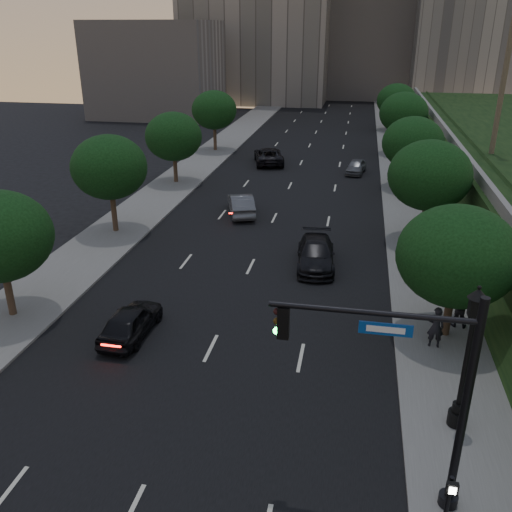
% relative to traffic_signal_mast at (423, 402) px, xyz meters
% --- Properties ---
extents(ground, '(160.00, 160.00, 0.00)m').
position_rel_traffic_signal_mast_xyz_m(ground, '(-8.04, 2.02, -3.67)').
color(ground, black).
rests_on(ground, ground).
extents(road_surface, '(16.00, 140.00, 0.02)m').
position_rel_traffic_signal_mast_xyz_m(road_surface, '(-8.04, 32.02, -3.66)').
color(road_surface, black).
rests_on(road_surface, ground).
extents(sidewalk_right, '(4.50, 140.00, 0.15)m').
position_rel_traffic_signal_mast_xyz_m(sidewalk_right, '(2.21, 32.02, -3.60)').
color(sidewalk_right, slate).
rests_on(sidewalk_right, ground).
extents(sidewalk_left, '(4.50, 140.00, 0.15)m').
position_rel_traffic_signal_mast_xyz_m(sidewalk_left, '(-18.29, 32.02, -3.60)').
color(sidewalk_left, slate).
rests_on(sidewalk_left, ground).
extents(parapet_wall, '(0.35, 90.00, 0.70)m').
position_rel_traffic_signal_mast_xyz_m(parapet_wall, '(5.46, 30.02, 0.68)').
color(parapet_wall, slate).
rests_on(parapet_wall, embankment).
extents(office_block_left, '(26.00, 20.00, 32.00)m').
position_rel_traffic_signal_mast_xyz_m(office_block_left, '(-22.04, 94.02, 12.33)').
color(office_block_left, gray).
rests_on(office_block_left, ground).
extents(office_block_mid, '(22.00, 18.00, 26.00)m').
position_rel_traffic_signal_mast_xyz_m(office_block_mid, '(-2.04, 104.02, 9.33)').
color(office_block_mid, '#AAA39C').
rests_on(office_block_mid, ground).
extents(office_block_filler, '(18.00, 16.00, 14.00)m').
position_rel_traffic_signal_mast_xyz_m(office_block_filler, '(-34.04, 72.02, 3.33)').
color(office_block_filler, '#AAA39C').
rests_on(office_block_filler, ground).
extents(tree_right_a, '(5.20, 5.20, 6.24)m').
position_rel_traffic_signal_mast_xyz_m(tree_right_a, '(2.26, 10.02, 0.35)').
color(tree_right_a, '#38281C').
rests_on(tree_right_a, ground).
extents(tree_right_b, '(5.20, 5.20, 6.74)m').
position_rel_traffic_signal_mast_xyz_m(tree_right_b, '(2.26, 22.02, 0.84)').
color(tree_right_b, '#38281C').
rests_on(tree_right_b, ground).
extents(tree_right_c, '(5.20, 5.20, 6.24)m').
position_rel_traffic_signal_mast_xyz_m(tree_right_c, '(2.26, 35.02, 0.35)').
color(tree_right_c, '#38281C').
rests_on(tree_right_c, ground).
extents(tree_right_d, '(5.20, 5.20, 6.74)m').
position_rel_traffic_signal_mast_xyz_m(tree_right_d, '(2.26, 49.02, 0.84)').
color(tree_right_d, '#38281C').
rests_on(tree_right_d, ground).
extents(tree_right_e, '(5.20, 5.20, 6.24)m').
position_rel_traffic_signal_mast_xyz_m(tree_right_e, '(2.26, 64.02, 0.35)').
color(tree_right_e, '#38281C').
rests_on(tree_right_e, ground).
extents(tree_left_b, '(5.00, 5.00, 6.71)m').
position_rel_traffic_signal_mast_xyz_m(tree_left_b, '(-18.34, 20.02, 0.90)').
color(tree_left_b, '#38281C').
rests_on(tree_left_b, ground).
extents(tree_left_c, '(5.00, 5.00, 6.34)m').
position_rel_traffic_signal_mast_xyz_m(tree_left_c, '(-18.34, 33.02, 0.53)').
color(tree_left_c, '#38281C').
rests_on(tree_left_c, ground).
extents(tree_left_d, '(5.00, 5.00, 6.71)m').
position_rel_traffic_signal_mast_xyz_m(tree_left_d, '(-18.34, 47.02, 0.90)').
color(tree_left_d, '#38281C').
rests_on(tree_left_d, ground).
extents(traffic_signal_mast, '(5.68, 0.56, 7.00)m').
position_rel_traffic_signal_mast_xyz_m(traffic_signal_mast, '(0.00, 0.00, 0.00)').
color(traffic_signal_mast, black).
rests_on(traffic_signal_mast, ground).
extents(street_lamp, '(0.64, 0.64, 5.62)m').
position_rel_traffic_signal_mast_xyz_m(street_lamp, '(1.83, 3.68, -1.04)').
color(street_lamp, black).
rests_on(street_lamp, ground).
extents(pedestrian_signal, '(0.30, 0.33, 2.50)m').
position_rel_traffic_signal_mast_xyz_m(pedestrian_signal, '(0.73, -1.45, -2.11)').
color(pedestrian_signal, black).
rests_on(pedestrian_signal, ground).
extents(sedan_near_left, '(1.84, 4.36, 1.47)m').
position_rel_traffic_signal_mast_xyz_m(sedan_near_left, '(-11.90, 7.42, -2.94)').
color(sedan_near_left, black).
rests_on(sedan_near_left, ground).
extents(sedan_mid_left, '(3.11, 5.11, 1.59)m').
position_rel_traffic_signal_mast_xyz_m(sedan_mid_left, '(-10.64, 25.45, -2.88)').
color(sedan_mid_left, '#55575C').
rests_on(sedan_mid_left, ground).
extents(sedan_far_left, '(4.12, 6.44, 1.65)m').
position_rel_traffic_signal_mast_xyz_m(sedan_far_left, '(-11.33, 42.07, -2.85)').
color(sedan_far_left, black).
rests_on(sedan_far_left, ground).
extents(sedan_near_right, '(2.63, 5.49, 1.54)m').
position_rel_traffic_signal_mast_xyz_m(sedan_near_right, '(-4.27, 16.87, -2.90)').
color(sedan_near_right, black).
rests_on(sedan_near_right, ground).
extents(sedan_far_right, '(2.15, 4.12, 1.34)m').
position_rel_traffic_signal_mast_xyz_m(sedan_far_right, '(-2.37, 39.63, -3.00)').
color(sedan_far_right, slate).
rests_on(sedan_far_right, ground).
extents(pedestrian_a, '(0.71, 0.47, 1.93)m').
position_rel_traffic_signal_mast_xyz_m(pedestrian_a, '(1.61, 8.83, -2.56)').
color(pedestrian_a, black).
rests_on(pedestrian_a, sidewalk_right).
extents(pedestrian_b, '(0.99, 0.81, 1.88)m').
position_rel_traffic_signal_mast_xyz_m(pedestrian_b, '(2.87, 10.88, -2.58)').
color(pedestrian_b, black).
rests_on(pedestrian_b, sidewalk_right).
extents(pedestrian_c, '(1.19, 1.00, 1.90)m').
position_rel_traffic_signal_mast_xyz_m(pedestrian_c, '(1.19, 15.56, -2.57)').
color(pedestrian_c, black).
rests_on(pedestrian_c, sidewalk_right).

